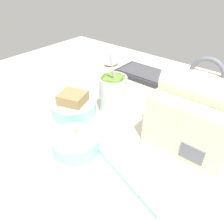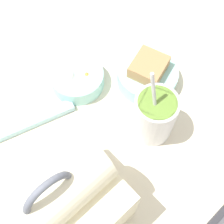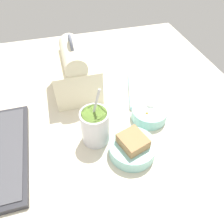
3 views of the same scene
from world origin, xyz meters
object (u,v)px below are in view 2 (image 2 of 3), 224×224
Objects in this scene: lunch_bag at (60,208)px; bento_bowl_snacks at (77,78)px; chopstick_case at (26,124)px; soup_cup at (154,116)px; bento_bowl_sandwich at (147,75)px.

lunch_bag reaches higher than bento_bowl_snacks.
bento_bowl_snacks is 0.56× the size of chopstick_case.
soup_cup is at bearing 101.85° from bento_bowl_snacks.
bento_bowl_snacks is (-20.52, -21.16, -6.42)cm from lunch_bag.
soup_cup reaches higher than bento_bowl_sandwich.
lunch_bag reaches higher than bento_bowl_sandwich.
lunch_bag is at bearing 4.51° from soup_cup.
bento_bowl_sandwich is (-7.92, -9.04, -3.29)cm from soup_cup.
bento_bowl_sandwich is at bearing -161.32° from lunch_bag.
lunch_bag is 30.17cm from bento_bowl_snacks.
bento_bowl_sandwich is 1.14× the size of bento_bowl_snacks.
bento_bowl_snacks reaches higher than chopstick_case.
bento_bowl_snacks is (4.03, -19.22, -3.81)cm from soup_cup.
bento_bowl_snacks is at bearing -78.15° from soup_cup.
bento_bowl_sandwich is at bearing 139.56° from bento_bowl_snacks.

